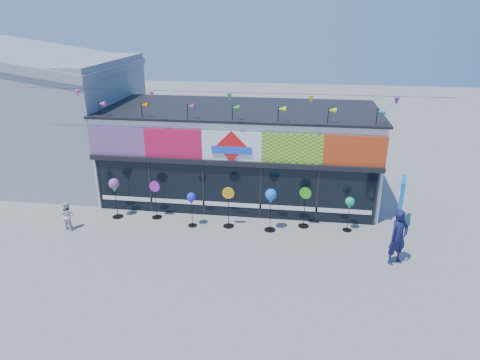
% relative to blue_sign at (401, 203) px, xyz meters
% --- Properties ---
extents(ground, '(80.00, 80.00, 0.00)m').
position_rel_blue_sign_xyz_m(ground, '(-6.77, -3.44, -1.03)').
color(ground, slate).
rests_on(ground, ground).
extents(kite_shop, '(16.00, 5.70, 5.31)m').
position_rel_blue_sign_xyz_m(kite_shop, '(-6.77, 2.50, 1.02)').
color(kite_shop, silver).
rests_on(kite_shop, ground).
extents(neighbour_building, '(8.18, 7.20, 6.87)m').
position_rel_blue_sign_xyz_m(neighbour_building, '(-16.77, 3.56, 2.18)').
color(neighbour_building, '#939598').
rests_on(neighbour_building, ground).
extents(blue_sign, '(0.39, 1.03, 2.04)m').
position_rel_blue_sign_xyz_m(blue_sign, '(0.00, 0.00, 0.00)').
color(blue_sign, blue).
rests_on(blue_sign, ground).
extents(spinner_0, '(0.44, 0.44, 1.75)m').
position_rel_blue_sign_xyz_m(spinner_0, '(-11.54, -0.78, 0.37)').
color(spinner_0, black).
rests_on(spinner_0, ground).
extents(spinner_1, '(0.46, 0.42, 1.65)m').
position_rel_blue_sign_xyz_m(spinner_1, '(-9.89, -0.60, -0.16)').
color(spinner_1, black).
rests_on(spinner_1, ground).
extents(spinner_2, '(0.37, 0.37, 1.45)m').
position_rel_blue_sign_xyz_m(spinner_2, '(-8.22, -1.12, 0.14)').
color(spinner_2, black).
rests_on(spinner_2, ground).
extents(spinner_3, '(0.48, 0.43, 1.71)m').
position_rel_blue_sign_xyz_m(spinner_3, '(-6.76, -0.97, -0.13)').
color(spinner_3, black).
rests_on(spinner_3, ground).
extents(spinner_4, '(0.45, 0.45, 1.77)m').
position_rel_blue_sign_xyz_m(spinner_4, '(-5.09, -1.07, 0.39)').
color(spinner_4, black).
rests_on(spinner_4, ground).
extents(spinner_5, '(0.47, 0.43, 1.70)m').
position_rel_blue_sign_xyz_m(spinner_5, '(-3.76, -0.55, -0.13)').
color(spinner_5, black).
rests_on(spinner_5, ground).
extents(spinner_6, '(0.36, 0.36, 1.44)m').
position_rel_blue_sign_xyz_m(spinner_6, '(-2.05, -0.67, 0.12)').
color(spinner_6, black).
rests_on(spinner_6, ground).
extents(adult_man, '(0.87, 0.79, 1.99)m').
position_rel_blue_sign_xyz_m(adult_man, '(-0.64, -2.82, -0.03)').
color(adult_man, '#141740').
rests_on(adult_man, ground).
extents(child, '(0.64, 0.49, 1.17)m').
position_rel_blue_sign_xyz_m(child, '(-13.03, -2.03, -0.44)').
color(child, silver).
rests_on(child, ground).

